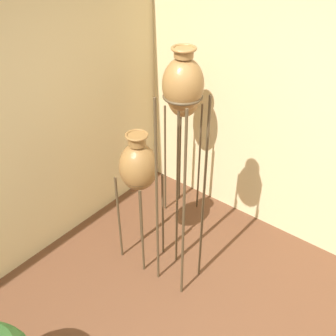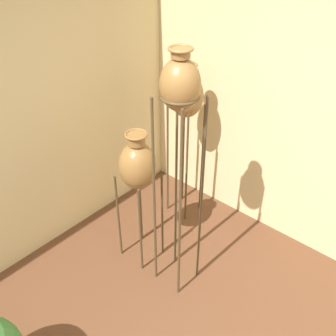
# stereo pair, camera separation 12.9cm
# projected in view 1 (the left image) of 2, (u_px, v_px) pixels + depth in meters

# --- Properties ---
(vase_stand_tall) EXTENTS (0.27, 0.27, 2.02)m
(vase_stand_tall) POSITION_uv_depth(u_px,v_px,m) (183.00, 96.00, 2.50)
(vase_stand_tall) COLOR #473823
(vase_stand_tall) RESTS_ON ground_plane
(vase_stand_medium) EXTENTS (0.30, 0.30, 1.59)m
(vase_stand_medium) POSITION_uv_depth(u_px,v_px,m) (184.00, 98.00, 3.50)
(vase_stand_medium) COLOR #473823
(vase_stand_medium) RESTS_ON ground_plane
(vase_stand_short) EXTENTS (0.31, 0.31, 1.28)m
(vase_stand_short) POSITION_uv_depth(u_px,v_px,m) (138.00, 167.00, 3.13)
(vase_stand_short) COLOR #473823
(vase_stand_short) RESTS_ON ground_plane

